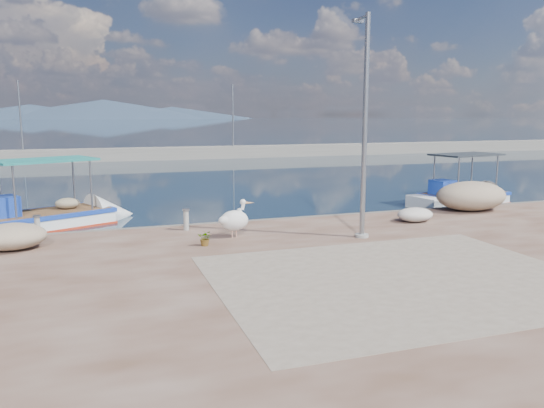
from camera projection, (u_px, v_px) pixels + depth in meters
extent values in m
plane|color=#162635|center=(314.00, 268.00, 15.46)|extent=(1400.00, 1400.00, 0.00)
cube|color=#4D3121|center=(442.00, 343.00, 9.82)|extent=(44.00, 22.00, 0.50)
cube|color=gray|center=(400.00, 278.00, 12.89)|extent=(9.00, 7.00, 0.01)
cube|color=gray|center=(155.00, 154.00, 52.71)|extent=(120.00, 2.20, 1.20)
cylinder|color=gray|center=(21.00, 119.00, 48.35)|extent=(0.16, 0.16, 7.00)
cylinder|color=gray|center=(233.00, 119.00, 54.68)|extent=(0.16, 0.16, 7.00)
cone|color=#28384C|center=(30.00, 111.00, 598.95)|extent=(220.00, 220.00, 16.00)
cone|color=#28384C|center=(104.00, 109.00, 623.78)|extent=(280.00, 280.00, 22.00)
cone|color=#28384C|center=(172.00, 113.00, 649.78)|extent=(200.00, 200.00, 14.00)
cube|color=white|center=(49.00, 225.00, 21.07)|extent=(6.91, 4.75, 1.08)
cube|color=#173698|center=(48.00, 213.00, 20.99)|extent=(5.26, 4.03, 0.16)
cube|color=#AB2A15|center=(49.00, 227.00, 21.08)|extent=(5.25, 4.01, 0.14)
cube|color=#173698|center=(3.00, 207.00, 19.79)|extent=(1.36, 1.36, 0.80)
cube|color=#1A6A66|center=(44.00, 160.00, 20.64)|extent=(4.17, 3.40, 0.09)
cube|color=white|center=(464.00, 203.00, 26.44)|extent=(6.42, 3.10, 1.01)
cube|color=#173698|center=(464.00, 194.00, 26.36)|extent=(4.73, 2.85, 0.15)
cube|color=#AB2A15|center=(464.00, 204.00, 26.45)|extent=(4.73, 2.83, 0.13)
cube|color=#173698|center=(442.00, 188.00, 25.55)|extent=(1.11, 1.11, 0.74)
cube|color=#21262B|center=(467.00, 155.00, 26.03)|extent=(3.68, 2.50, 0.08)
cylinder|color=tan|center=(232.00, 233.00, 17.12)|extent=(0.04, 0.04, 0.31)
cylinder|color=tan|center=(236.00, 232.00, 17.20)|extent=(0.04, 0.04, 0.31)
ellipsoid|color=silver|center=(234.00, 221.00, 17.09)|extent=(1.05, 0.81, 0.67)
cylinder|color=silver|center=(242.00, 210.00, 17.20)|extent=(0.24, 0.18, 0.57)
sphere|color=silver|center=(243.00, 202.00, 17.18)|extent=(0.19, 0.19, 0.19)
cone|color=#DD9456|center=(249.00, 203.00, 17.31)|extent=(0.46, 0.22, 0.14)
cylinder|color=gray|center=(365.00, 129.00, 16.65)|extent=(0.16, 0.16, 7.00)
cylinder|color=gray|center=(362.00, 235.00, 17.22)|extent=(0.44, 0.44, 0.10)
cube|color=gray|center=(358.00, 21.00, 16.70)|extent=(0.35, 0.18, 0.12)
cylinder|color=gray|center=(186.00, 220.00, 18.20)|extent=(0.18, 0.18, 0.72)
cylinder|color=gray|center=(186.00, 210.00, 18.14)|extent=(0.25, 0.25, 0.06)
cylinder|color=gray|center=(37.00, 227.00, 17.16)|extent=(0.18, 0.18, 0.69)
cylinder|color=gray|center=(37.00, 216.00, 17.10)|extent=(0.24, 0.24, 0.06)
imported|color=#33722D|center=(205.00, 238.00, 16.04)|extent=(0.55, 0.52, 0.48)
ellipsoid|color=#BFA68E|center=(471.00, 196.00, 21.97)|extent=(3.07, 2.19, 1.20)
ellipsoid|color=#BFA68E|center=(11.00, 237.00, 15.58)|extent=(2.00, 1.56, 0.78)
ellipsoid|color=silver|center=(415.00, 215.00, 19.69)|extent=(1.39, 1.04, 0.52)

